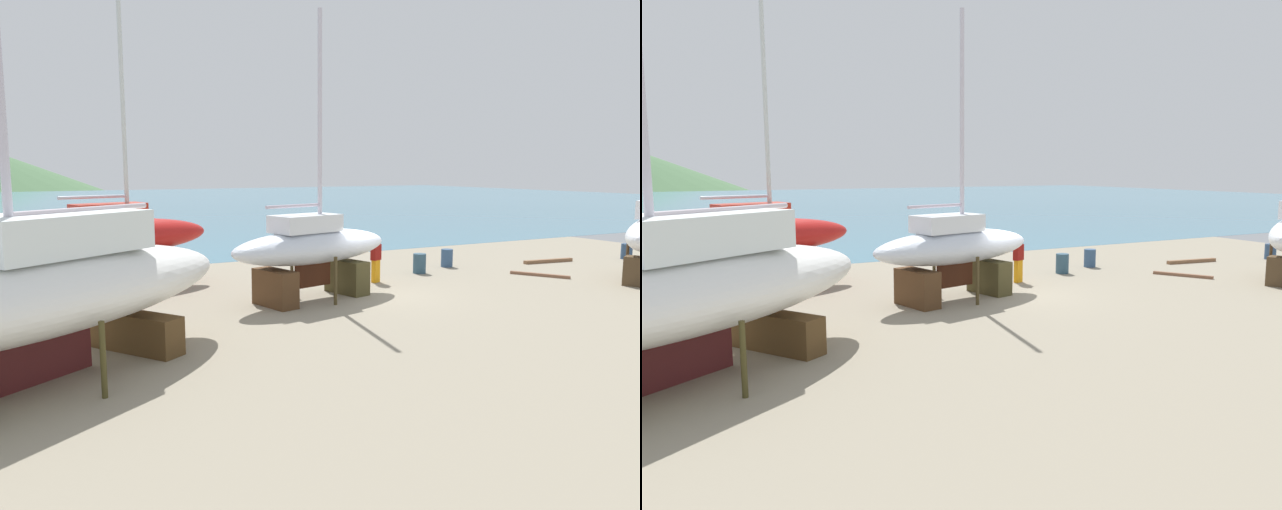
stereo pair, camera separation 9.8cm
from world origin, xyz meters
TOP-DOWN VIEW (x-y plane):
  - ground_plane at (0.00, -1.21)m, footprint 43.67×43.67m
  - sea_water at (0.00, 59.79)m, footprint 172.53×100.18m
  - sailboat_far_slipway at (-2.17, 0.32)m, footprint 6.81×3.54m
  - sailboat_large_starboard at (-7.78, 4.90)m, footprint 7.31×3.54m
  - sailboat_mid_port at (-11.00, -4.37)m, footprint 10.67×8.64m
  - worker at (1.52, 1.99)m, footprint 0.50×0.40m
  - barrel_tipped_left at (16.04, 1.43)m, footprint 0.74×0.74m
  - barrel_blue_faded at (6.53, 3.71)m, footprint 0.72×0.72m
  - barrel_rust_mid at (4.36, 2.90)m, footprint 0.77×0.77m
  - timber_short_cross at (8.38, -0.08)m, footprint 1.36×2.19m
  - timber_plank_far at (11.66, 2.41)m, footprint 2.76×0.56m

SIDE VIEW (x-z plane):
  - ground_plane at x=0.00m, z-range 0.00..0.00m
  - sea_water at x=0.00m, z-range 0.00..0.00m
  - timber_short_cross at x=8.38m, z-range 0.00..0.12m
  - timber_plank_far at x=11.66m, z-range 0.00..0.16m
  - barrel_tipped_left at x=16.04m, z-range 0.00..0.76m
  - barrel_blue_faded at x=6.53m, z-range 0.00..0.82m
  - barrel_rust_mid at x=4.36m, z-range 0.00..0.85m
  - worker at x=1.52m, z-range 0.03..1.78m
  - sailboat_far_slipway at x=-2.17m, z-range -3.09..6.64m
  - sailboat_large_starboard at x=-7.78m, z-range -3.91..7.86m
  - sailboat_mid_port at x=-11.00m, z-range -5.91..9.91m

